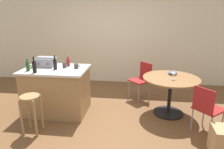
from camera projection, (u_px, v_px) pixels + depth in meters
name	position (u px, v px, depth m)	size (l,w,h in m)	color
ground_plane	(102.00, 118.00, 3.96)	(8.80, 8.80, 0.00)	brown
back_wall	(115.00, 36.00, 5.74)	(8.00, 0.10, 2.70)	beige
kitchen_island	(57.00, 90.00, 4.10)	(1.25, 0.88, 0.93)	#A37A4C
wooden_stool	(31.00, 107.00, 3.34)	(0.32, 0.32, 0.68)	#A37A4C
dining_table	(170.00, 86.00, 3.97)	(1.09, 1.09, 0.77)	black
folding_chair_near	(207.00, 107.00, 3.30)	(0.56, 0.56, 0.85)	maroon
folding_chair_far	(142.00, 78.00, 4.71)	(0.57, 0.57, 0.87)	maroon
toolbox	(46.00, 62.00, 4.11)	(0.37, 0.28, 0.20)	gray
bottle_0	(55.00, 64.00, 3.88)	(0.07, 0.07, 0.28)	black
bottle_1	(68.00, 62.00, 4.14)	(0.08, 0.08, 0.20)	maroon
bottle_2	(28.00, 66.00, 3.78)	(0.07, 0.07, 0.23)	#194C23
bottle_3	(34.00, 67.00, 3.66)	(0.07, 0.07, 0.30)	black
cup_0	(76.00, 66.00, 3.96)	(0.12, 0.09, 0.09)	#383838
cup_1	(31.00, 66.00, 3.97)	(0.12, 0.09, 0.08)	tan
cup_2	(64.00, 65.00, 4.01)	(0.11, 0.07, 0.11)	#383838
wine_glass	(174.00, 74.00, 3.79)	(0.07, 0.07, 0.14)	silver
serving_bowl	(173.00, 73.00, 4.12)	(0.18, 0.18, 0.07)	#4C7099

